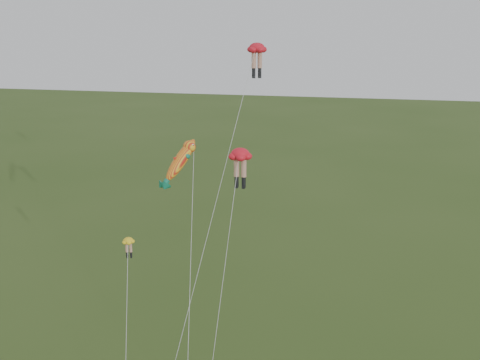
# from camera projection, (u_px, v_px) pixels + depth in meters

# --- Properties ---
(legs_kite_red_high) EXTENTS (4.42, 14.36, 21.73)m
(legs_kite_red_high) POSITION_uv_depth(u_px,v_px,m) (256.00, 55.00, 38.79)
(legs_kite_red_high) COLOR red
(legs_kite_red_high) RESTS_ON ground
(legs_kite_red_mid) EXTENTS (2.00, 5.77, 15.98)m
(legs_kite_red_mid) POSITION_uv_depth(u_px,v_px,m) (240.00, 161.00, 31.68)
(legs_kite_red_mid) COLOR red
(legs_kite_red_mid) RESTS_ON ground
(legs_kite_yellow) EXTENTS (3.42, 8.96, 9.29)m
(legs_kite_yellow) POSITION_uv_depth(u_px,v_px,m) (128.00, 253.00, 35.44)
(legs_kite_yellow) COLOR yellow
(legs_kite_yellow) RESTS_ON ground
(fish_kite) EXTENTS (3.26, 7.73, 15.99)m
(fish_kite) POSITION_uv_depth(u_px,v_px,m) (181.00, 161.00, 34.91)
(fish_kite) COLOR yellow
(fish_kite) RESTS_ON ground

